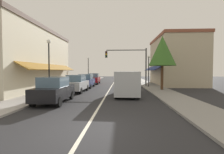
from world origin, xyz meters
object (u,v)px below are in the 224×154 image
parked_car_far_left (94,79)px  traffic_signal_mast_arm (131,60)px  street_lamp_left_near (49,58)px  street_lamp_left_far (88,65)px  street_lamp_right_mid (149,66)px  tree_right_near (162,51)px  parked_car_nearest_left (54,90)px  parked_car_second_left (76,84)px  van_in_lane (127,83)px  parked_car_third_left (86,81)px

parked_car_far_left → traffic_signal_mast_arm: traffic_signal_mast_arm is taller
traffic_signal_mast_arm → street_lamp_left_near: size_ratio=1.16×
traffic_signal_mast_arm → street_lamp_left_far: size_ratio=1.22×
traffic_signal_mast_arm → street_lamp_left_far: (-7.54, 7.62, -0.50)m
street_lamp_left_near → street_lamp_left_far: size_ratio=1.05×
street_lamp_right_mid → tree_right_near: bearing=-75.5°
parked_car_nearest_left → parked_car_second_left: bearing=88.4°
parked_car_far_left → street_lamp_left_near: 12.81m
parked_car_far_left → street_lamp_left_near: size_ratio=0.83×
van_in_lane → parked_car_nearest_left: bearing=-143.6°
traffic_signal_mast_arm → tree_right_near: size_ratio=0.96×
street_lamp_left_far → van_in_lane: bearing=-67.5°
street_lamp_left_far → street_lamp_right_mid: bearing=-42.4°
van_in_lane → street_lamp_left_near: bearing=-177.8°
parked_car_second_left → tree_right_near: size_ratio=0.69×
street_lamp_left_far → tree_right_near: size_ratio=0.79×
parked_car_third_left → tree_right_near: bearing=-17.2°
parked_car_nearest_left → van_in_lane: (5.08, 3.52, 0.27)m
parked_car_third_left → tree_right_near: 10.05m
parked_car_far_left → traffic_signal_mast_arm: (5.86, -3.90, 2.81)m
parked_car_nearest_left → street_lamp_right_mid: 13.60m
street_lamp_left_far → parked_car_third_left: bearing=-80.4°
parked_car_far_left → street_lamp_left_far: street_lamp_left_far is taller
traffic_signal_mast_arm → van_in_lane: bearing=-95.8°
parked_car_third_left → parked_car_nearest_left: bearing=-90.2°
parked_car_far_left → street_lamp_right_mid: bearing=-33.9°
parked_car_second_left → parked_car_third_left: (0.02, 4.51, 0.00)m
van_in_lane → street_lamp_left_far: bearing=114.2°
street_lamp_left_near → street_lamp_right_mid: size_ratio=1.19×
traffic_signal_mast_arm → street_lamp_left_far: traffic_signal_mast_arm is taller
traffic_signal_mast_arm → street_lamp_left_near: bearing=-132.6°
parked_car_third_left → street_lamp_left_far: bearing=99.6°
parked_car_nearest_left → tree_right_near: bearing=37.2°
van_in_lane → street_lamp_right_mid: street_lamp_right_mid is taller
van_in_lane → tree_right_near: tree_right_near is taller
van_in_lane → street_lamp_right_mid: 7.99m
parked_car_third_left → tree_right_near: (9.02, -2.79, 3.45)m
parked_car_nearest_left → parked_car_far_left: (0.08, 15.88, 0.00)m
parked_car_second_left → parked_car_far_left: 10.33m
tree_right_near → street_lamp_left_far: bearing=130.8°
parked_car_third_left → street_lamp_left_near: street_lamp_left_near is taller
parked_car_nearest_left → parked_car_third_left: same height
parked_car_third_left → van_in_lane: bearing=-52.3°
traffic_signal_mast_arm → parked_car_nearest_left: bearing=-116.4°
street_lamp_left_near → tree_right_near: (10.94, 3.81, 0.99)m
parked_car_second_left → traffic_signal_mast_arm: traffic_signal_mast_arm is taller
street_lamp_right_mid → tree_right_near: (0.89, -3.42, 1.46)m
parked_car_far_left → tree_right_near: bearing=-45.1°
street_lamp_right_mid → street_lamp_left_far: bearing=137.6°
parked_car_far_left → traffic_signal_mast_arm: bearing=-34.9°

